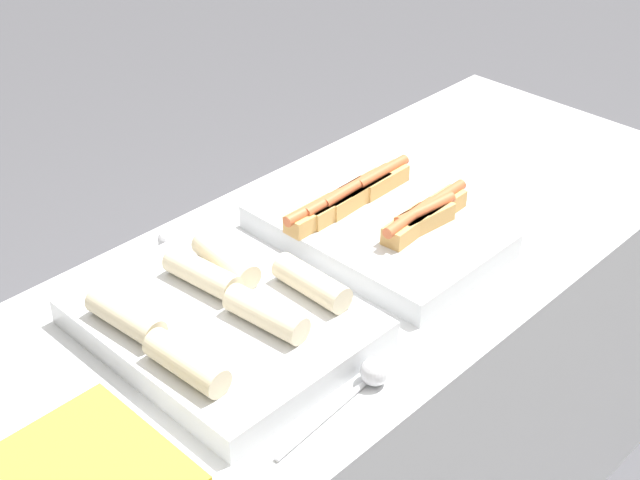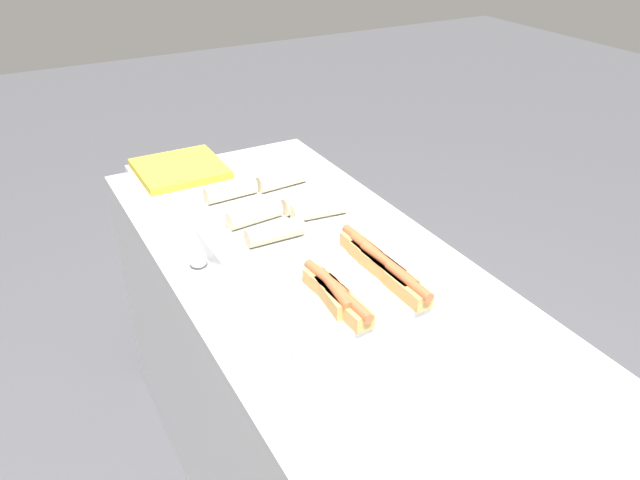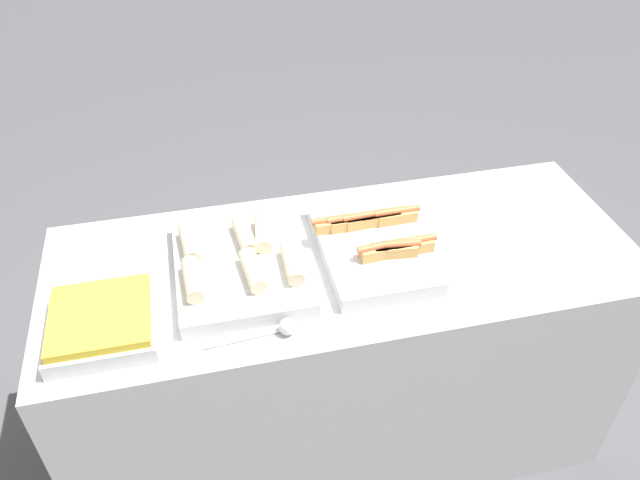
{
  "view_description": "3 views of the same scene",
  "coord_description": "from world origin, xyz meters",
  "views": [
    {
      "loc": [
        -1.05,
        -0.94,
        1.87
      ],
      "look_at": [
        -0.08,
        0.0,
        0.97
      ],
      "focal_mm": 50.0,
      "sensor_mm": 36.0,
      "label": 1
    },
    {
      "loc": [
        1.07,
        -0.64,
        1.74
      ],
      "look_at": [
        -0.08,
        0.0,
        0.97
      ],
      "focal_mm": 35.0,
      "sensor_mm": 36.0,
      "label": 2
    },
    {
      "loc": [
        -0.4,
        -1.39,
        2.12
      ],
      "look_at": [
        -0.08,
        0.0,
        0.97
      ],
      "focal_mm": 35.0,
      "sensor_mm": 36.0,
      "label": 3
    }
  ],
  "objects": [
    {
      "name": "tray_wraps",
      "position": [
        -0.32,
        -0.0,
        0.92
      ],
      "size": [
        0.37,
        0.47,
        0.1
      ],
      "color": "silver",
      "rests_on": "counter"
    },
    {
      "name": "tray_side_front",
      "position": [
        -0.7,
        -0.15,
        0.92
      ],
      "size": [
        0.28,
        0.28,
        0.07
      ],
      "color": "silver",
      "rests_on": "counter"
    },
    {
      "name": "serving_spoon_near",
      "position": [
        -0.25,
        -0.27,
        0.91
      ],
      "size": [
        0.25,
        0.05,
        0.05
      ],
      "color": "silver",
      "rests_on": "counter"
    },
    {
      "name": "counter",
      "position": [
        0.0,
        0.0,
        0.44
      ],
      "size": [
        1.8,
        0.71,
        0.89
      ],
      "color": "silver",
      "rests_on": "ground_plane"
    },
    {
      "name": "tray_hotdogs",
      "position": [
        0.09,
        0.0,
        0.93
      ],
      "size": [
        0.34,
        0.47,
        0.1
      ],
      "color": "silver",
      "rests_on": "counter"
    },
    {
      "name": "serving_spoon_far",
      "position": [
        -0.25,
        0.27,
        0.91
      ],
      "size": [
        0.26,
        0.05,
        0.05
      ],
      "color": "silver",
      "rests_on": "counter"
    },
    {
      "name": "ground_plane",
      "position": [
        0.0,
        0.0,
        0.0
      ],
      "size": [
        12.0,
        12.0,
        0.0
      ],
      "primitive_type": "plane",
      "color": "#4C4C51"
    }
  ]
}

